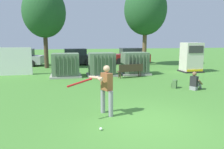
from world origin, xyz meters
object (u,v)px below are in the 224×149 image
transformer_mid_east (135,64)px  generator_enclosure (191,58)px  backpack (174,84)px  parked_car_leftmost (20,58)px  sports_ball (101,129)px  transformer_west (66,65)px  parked_car_right_of_center (130,56)px  batter (105,88)px  parked_car_left_of_center (74,57)px  transformer_mid_west (102,65)px  park_bench (130,70)px  seated_spectator (195,83)px

transformer_mid_east → generator_enclosure: generator_enclosure is taller
generator_enclosure → backpack: size_ratio=5.23×
parked_car_leftmost → sports_ball: bearing=-71.8°
transformer_west → parked_car_right_of_center: bearing=47.5°
transformer_mid_east → parked_car_right_of_center: bearing=77.3°
batter → sports_ball: (-0.35, -1.29, -0.93)m
parked_car_left_of_center → parked_car_right_of_center: 5.83m
transformer_mid_west → park_bench: transformer_mid_west is taller
sports_ball → backpack: (4.68, 4.70, 0.17)m
generator_enclosure → seated_spectator: (-3.09, -5.64, -0.76)m
sports_ball → seated_spectator: size_ratio=0.09×
transformer_west → backpack: 7.45m
sports_ball → backpack: size_ratio=0.20×
seated_spectator → backpack: 1.03m
transformer_west → parked_car_right_of_center: (6.59, 7.20, -0.04)m
transformer_west → seated_spectator: (6.61, -5.26, -0.41)m
transformer_mid_west → park_bench: (1.77, -1.25, -0.25)m
transformer_west → batter: batter is taller
parked_car_leftmost → transformer_west: bearing=-58.4°
sports_ball → parked_car_leftmost: parked_car_leftmost is taller
generator_enclosure → transformer_mid_west: bearing=-177.4°
generator_enclosure → parked_car_leftmost: size_ratio=0.53×
backpack → parked_car_left_of_center: 12.58m
backpack → park_bench: bearing=112.4°
seated_spectator → parked_car_left_of_center: size_ratio=0.22×
park_bench → parked_car_right_of_center: bearing=74.7°
generator_enclosure → sports_ball: (-8.62, -9.79, -1.09)m
backpack → parked_car_leftmost: size_ratio=0.10×
park_bench → transformer_mid_east: bearing=61.9°
batter → parked_car_left_of_center: (-0.65, 14.96, -0.22)m
transformer_west → parked_car_left_of_center: bearing=83.6°
transformer_mid_west → backpack: size_ratio=4.77×
transformer_mid_east → seated_spectator: 5.62m
parked_car_right_of_center → backpack: bearing=-94.0°
transformer_mid_west → parked_car_right_of_center: (4.06, 7.14, -0.04)m
transformer_mid_east → park_bench: (-0.69, -1.29, -0.25)m
transformer_west → batter: size_ratio=1.21×
transformer_west → transformer_mid_west: (2.52, 0.06, 0.00)m
backpack → parked_car_left_of_center: (-4.98, 11.54, 0.54)m
batter → parked_car_left_of_center: size_ratio=0.40×
transformer_west → transformer_mid_west: same height
park_bench → sports_ball: bearing=-111.4°
transformer_mid_east → batter: 8.97m
seated_spectator → transformer_mid_east: bearing=106.8°
batter → backpack: (4.33, 3.41, -0.76)m
batter → parked_car_left_of_center: 14.97m
parked_car_right_of_center → transformer_west: bearing=-132.5°
generator_enclosure → seated_spectator: size_ratio=2.39×
seated_spectator → parked_car_leftmost: parked_car_leftmost is taller
park_bench → parked_car_right_of_center: 8.69m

